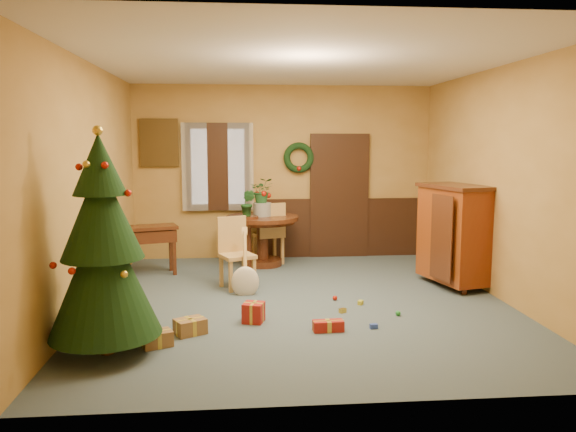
{
  "coord_description": "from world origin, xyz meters",
  "views": [
    {
      "loc": [
        -0.76,
        -6.71,
        1.97
      ],
      "look_at": [
        -0.13,
        0.4,
        1.02
      ],
      "focal_mm": 35.0,
      "sensor_mm": 36.0,
      "label": 1
    }
  ],
  "objects": [
    {
      "name": "toy_a",
      "position": [
        0.65,
        -1.07,
        0.03
      ],
      "size": [
        0.08,
        0.06,
        0.05
      ],
      "primitive_type": "cube",
      "rotation": [
        0.0,
        0.0,
        0.1
      ],
      "color": "#2742AB",
      "rests_on": "floor"
    },
    {
      "name": "toy_d",
      "position": [
        0.43,
        0.01,
        0.03
      ],
      "size": [
        0.06,
        0.06,
        0.06
      ],
      "primitive_type": "sphere",
      "color": "#AD190B",
      "rests_on": "floor"
    },
    {
      "name": "stand_plant",
      "position": [
        -0.62,
        1.9,
        1.03
      ],
      "size": [
        0.28,
        0.25,
        0.41
      ],
      "primitive_type": "imported",
      "rotation": [
        0.0,
        0.0,
        -0.4
      ],
      "color": "#19471E",
      "rests_on": "plant_stand"
    },
    {
      "name": "christmas_tree",
      "position": [
        -2.0,
        -1.54,
        1.0
      ],
      "size": [
        1.02,
        1.02,
        2.11
      ],
      "color": "#382111",
      "rests_on": "floor"
    },
    {
      "name": "toy_b",
      "position": [
        1.03,
        -0.67,
        0.03
      ],
      "size": [
        0.06,
        0.06,
        0.06
      ],
      "primitive_type": "sphere",
      "color": "#23802C",
      "rests_on": "floor"
    },
    {
      "name": "gift_a",
      "position": [
        -1.27,
        -1.07,
        0.08
      ],
      "size": [
        0.37,
        0.34,
        0.16
      ],
      "color": "brown",
      "rests_on": "floor"
    },
    {
      "name": "toy_e",
      "position": [
        0.43,
        -0.5,
        0.03
      ],
      "size": [
        0.09,
        0.08,
        0.05
      ],
      "primitive_type": "cube",
      "rotation": [
        0.0,
        0.0,
        0.5
      ],
      "color": "gold",
      "rests_on": "floor"
    },
    {
      "name": "writing_desk",
      "position": [
        -2.1,
        1.59,
        0.56
      ],
      "size": [
        0.91,
        0.64,
        0.74
      ],
      "color": "black",
      "rests_on": "floor"
    },
    {
      "name": "room_envelope",
      "position": [
        0.21,
        2.7,
        1.12
      ],
      "size": [
        5.5,
        5.5,
        5.5
      ],
      "color": "#3A4B54",
      "rests_on": "ground"
    },
    {
      "name": "sideboard",
      "position": [
        2.15,
        0.58,
        0.75
      ],
      "size": [
        0.82,
        1.19,
        1.39
      ],
      "color": "#611C0B",
      "rests_on": "floor"
    },
    {
      "name": "dining_table",
      "position": [
        -0.39,
        2.11,
        0.56
      ],
      "size": [
        1.16,
        1.16,
        0.79
      ],
      "color": "black",
      "rests_on": "floor"
    },
    {
      "name": "centerpiece_plant",
      "position": [
        -0.39,
        2.11,
        1.2
      ],
      "size": [
        0.35,
        0.31,
        0.39
      ],
      "primitive_type": "imported",
      "color": "#1E4C23",
      "rests_on": "urn"
    },
    {
      "name": "guitar",
      "position": [
        -0.69,
        0.37,
        0.42
      ],
      "size": [
        0.46,
        0.61,
        0.82
      ],
      "primitive_type": null,
      "rotation": [
        -0.49,
        0.0,
        0.2
      ],
      "color": "beige",
      "rests_on": "floor"
    },
    {
      "name": "gift_d",
      "position": [
        0.16,
        -1.11,
        0.06
      ],
      "size": [
        0.33,
        0.15,
        0.11
      ],
      "color": "maroon",
      "rests_on": "floor"
    },
    {
      "name": "chair_near",
      "position": [
        -0.82,
        0.79,
        0.51
      ],
      "size": [
        0.54,
        0.54,
        0.96
      ],
      "color": "#AA8044",
      "rests_on": "floor"
    },
    {
      "name": "urn",
      "position": [
        -0.39,
        2.11,
        0.9
      ],
      "size": [
        0.29,
        0.29,
        0.21
      ],
      "primitive_type": "cylinder",
      "color": "slate",
      "rests_on": "dining_table"
    },
    {
      "name": "chair_far",
      "position": [
        -0.26,
        2.19,
        0.54
      ],
      "size": [
        0.54,
        0.54,
        1.0
      ],
      "color": "#AA8044",
      "rests_on": "floor"
    },
    {
      "name": "toy_c",
      "position": [
        0.7,
        -0.19,
        0.03
      ],
      "size": [
        0.08,
        0.09,
        0.05
      ],
      "primitive_type": "cube",
      "rotation": [
        0.0,
        0.0,
        1.01
      ],
      "color": "gold",
      "rests_on": "floor"
    },
    {
      "name": "gift_c",
      "position": [
        -1.56,
        -1.4,
        0.08
      ],
      "size": [
        0.33,
        0.29,
        0.15
      ],
      "color": "brown",
      "rests_on": "floor"
    },
    {
      "name": "plant_stand",
      "position": [
        -0.62,
        1.9,
        0.51
      ],
      "size": [
        0.32,
        0.32,
        0.82
      ],
      "color": "black",
      "rests_on": "floor"
    },
    {
      "name": "gift_b",
      "position": [
        -0.61,
        -0.74,
        0.11
      ],
      "size": [
        0.27,
        0.27,
        0.22
      ],
      "color": "maroon",
      "rests_on": "floor"
    }
  ]
}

